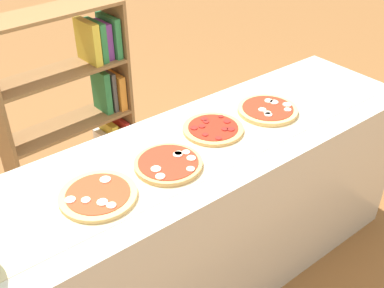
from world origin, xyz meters
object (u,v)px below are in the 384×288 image
object	(u,v)px
pizza_mozzarella_0	(98,195)
pizza_pepperoni_2	(213,129)
bookshelf	(87,125)
pizza_mozzarella_3	(268,110)
pizza_mozzarella_1	(168,164)

from	to	relation	value
pizza_mozzarella_0	pizza_pepperoni_2	world-z (taller)	pizza_mozzarella_0
bookshelf	pizza_mozzarella_3	bearing A→B (deg)	-56.26
pizza_mozzarella_1	pizza_pepperoni_2	xyz separation A→B (m)	(0.33, 0.10, -0.00)
pizza_mozzarella_0	pizza_mozzarella_1	xyz separation A→B (m)	(0.33, -0.00, 0.00)
pizza_pepperoni_2	bookshelf	world-z (taller)	bookshelf
pizza_pepperoni_2	bookshelf	xyz separation A→B (m)	(-0.26, 0.84, -0.29)
pizza_mozzarella_1	bookshelf	size ratio (longest dim) A/B	0.22
pizza_pepperoni_2	pizza_mozzarella_0	bearing A→B (deg)	-171.79
bookshelf	pizza_mozzarella_1	bearing A→B (deg)	-94.12
pizza_pepperoni_2	pizza_mozzarella_1	bearing A→B (deg)	-163.36
pizza_mozzarella_0	pizza_pepperoni_2	distance (m)	0.66
pizza_mozzarella_0	pizza_pepperoni_2	size ratio (longest dim) A/B	1.05
pizza_mozzarella_3	bookshelf	distance (m)	1.10
pizza_pepperoni_2	bookshelf	bearing A→B (deg)	107.07
pizza_mozzarella_3	pizza_mozzarella_0	bearing A→B (deg)	-176.53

